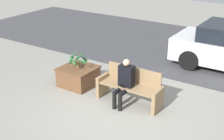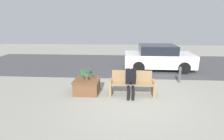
# 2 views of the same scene
# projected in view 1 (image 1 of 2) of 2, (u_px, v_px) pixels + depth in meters

# --- Properties ---
(ground_plane) EXTENTS (30.00, 30.00, 0.00)m
(ground_plane) POSITION_uv_depth(u_px,v_px,m) (120.00, 110.00, 7.56)
(ground_plane) COLOR gray
(road_surface) EXTENTS (20.00, 6.00, 0.01)m
(road_surface) POSITION_uv_depth(u_px,v_px,m) (195.00, 50.00, 11.70)
(road_surface) COLOR #424244
(road_surface) RESTS_ON ground_plane
(bench) EXTENTS (1.68, 0.52, 0.89)m
(bench) POSITION_uv_depth(u_px,v_px,m) (130.00, 87.00, 7.82)
(bench) COLOR #8C704C
(bench) RESTS_ON ground_plane
(person_seated) EXTENTS (0.37, 0.58, 1.18)m
(person_seated) POSITION_uv_depth(u_px,v_px,m) (125.00, 81.00, 7.62)
(person_seated) COLOR black
(person_seated) RESTS_ON ground_plane
(planter_box) EXTENTS (0.95, 0.95, 0.54)m
(planter_box) POSITION_uv_depth(u_px,v_px,m) (78.00, 76.00, 8.78)
(planter_box) COLOR brown
(planter_box) RESTS_ON ground_plane
(potted_plant) EXTENTS (0.58, 0.60, 0.50)m
(potted_plant) POSITION_uv_depth(u_px,v_px,m) (78.00, 58.00, 8.57)
(potted_plant) COLOR brown
(potted_plant) RESTS_ON planter_box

